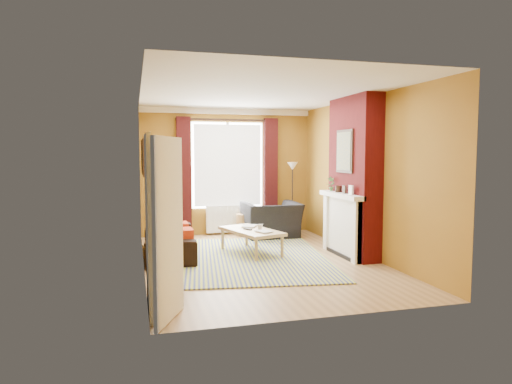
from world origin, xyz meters
TOP-DOWN VIEW (x-y plane):
  - ground at (0.00, 0.00)m, footprint 5.50×5.50m
  - room_walls at (0.64, 0.28)m, footprint 3.82×5.54m
  - striped_rug at (-0.09, 0.24)m, footprint 3.01×3.85m
  - sofa at (-1.42, 0.86)m, footprint 0.96×2.15m
  - armchair at (0.82, 2.03)m, footprint 1.18×1.03m
  - coffee_table at (-0.00, 0.59)m, footprint 1.03×1.46m
  - wicker_stool at (0.32, 2.40)m, footprint 0.49×0.49m
  - floor_lamp at (1.43, 2.40)m, footprint 0.25×0.25m
  - book_a at (0.05, 0.20)m, footprint 0.30×0.34m
  - book_b at (-0.06, 0.95)m, footprint 0.36×0.40m
  - mug at (0.15, 0.54)m, footprint 0.11×0.11m
  - tv_remote at (-0.07, 0.59)m, footprint 0.13×0.18m

SIDE VIEW (x-z plane):
  - ground at x=0.00m, z-range 0.00..0.00m
  - striped_rug at x=-0.09m, z-range 0.00..0.02m
  - wicker_stool at x=0.32m, z-range 0.00..0.48m
  - sofa at x=-1.42m, z-range 0.00..0.61m
  - armchair at x=0.82m, z-range 0.00..0.76m
  - coffee_table at x=0.00m, z-range 0.17..0.62m
  - tv_remote at x=-0.07m, z-range 0.44..0.47m
  - book_b at x=-0.06m, z-range 0.44..0.47m
  - book_a at x=0.05m, z-range 0.44..0.47m
  - mug at x=0.15m, z-range 0.44..0.54m
  - floor_lamp at x=1.43m, z-range 0.47..2.08m
  - room_walls at x=0.64m, z-range -0.03..2.80m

